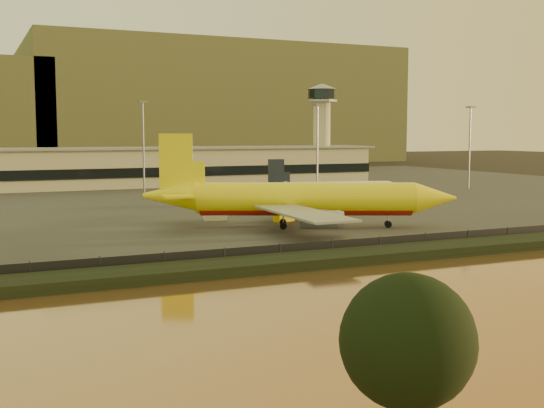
{
  "coord_description": "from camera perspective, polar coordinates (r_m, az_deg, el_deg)",
  "views": [
    {
      "loc": [
        -52.22,
        -95.44,
        17.33
      ],
      "look_at": [
        -3.94,
        12.0,
        5.1
      ],
      "focal_mm": 45.0,
      "sensor_mm": 36.0,
      "label": 1
    }
  ],
  "objects": [
    {
      "name": "gse_vehicle_yellow",
      "position": [
        132.92,
        1.0,
        -1.08
      ],
      "size": [
        4.48,
        3.08,
        1.85
      ],
      "primitive_type": "cube",
      "rotation": [
        0.0,
        0.0,
        0.33
      ],
      "color": "yellow",
      "rests_on": "tarmac"
    },
    {
      "name": "control_tower",
      "position": [
        257.35,
        4.19,
        6.88
      ],
      "size": [
        11.2,
        11.2,
        35.5
      ],
      "color": "#C1B186",
      "rests_on": "tarmac"
    },
    {
      "name": "shore_tree",
      "position": [
        37.01,
        11.54,
        -11.35
      ],
      "size": [
        7.65,
        7.1,
        10.21
      ],
      "rotation": [
        0.0,
        0.0,
        0.13
      ],
      "color": "black",
      "rests_on": "ground"
    },
    {
      "name": "tarmac",
      "position": [
        198.22,
        -8.83,
        0.87
      ],
      "size": [
        320.0,
        220.0,
        0.2
      ],
      "primitive_type": "cube",
      "color": "#2D2D2D",
      "rests_on": "ground"
    },
    {
      "name": "white_narrowbody_jet",
      "position": [
        169.61,
        5.31,
        1.21
      ],
      "size": [
        37.59,
        36.02,
        10.9
      ],
      "rotation": [
        0.0,
        0.0,
        -0.24
      ],
      "color": "white",
      "rests_on": "tarmac"
    },
    {
      "name": "distant_hills",
      "position": [
        436.8,
        -20.23,
        7.41
      ],
      "size": [
        470.0,
        160.0,
        70.0
      ],
      "color": "olive",
      "rests_on": "ground"
    },
    {
      "name": "ground",
      "position": [
        110.16,
        4.44,
        -3.14
      ],
      "size": [
        900.0,
        900.0,
        0.0
      ],
      "primitive_type": "plane",
      "color": "black",
      "rests_on": "ground"
    },
    {
      "name": "embankment",
      "position": [
        95.68,
        9.33,
        -4.16
      ],
      "size": [
        320.0,
        7.0,
        1.4
      ],
      "primitive_type": "cube",
      "color": "black",
      "rests_on": "ground"
    },
    {
      "name": "perimeter_fence",
      "position": [
        98.89,
        8.06,
        -3.46
      ],
      "size": [
        300.0,
        0.05,
        2.2
      ],
      "primitive_type": "cube",
      "color": "black",
      "rests_on": "tarmac"
    },
    {
      "name": "gse_vehicle_white",
      "position": [
        135.46,
        -4.77,
        -0.93
      ],
      "size": [
        4.75,
        2.72,
        2.02
      ],
      "primitive_type": "cube",
      "rotation": [
        0.0,
        0.0,
        -0.16
      ],
      "color": "white",
      "rests_on": "tarmac"
    },
    {
      "name": "terminal_building",
      "position": [
        224.45,
        -14.52,
        2.91
      ],
      "size": [
        202.0,
        25.0,
        12.6
      ],
      "color": "#C1B186",
      "rests_on": "tarmac"
    },
    {
      "name": "dhl_cargo_jet",
      "position": [
        124.1,
        2.36,
        0.37
      ],
      "size": [
        54.32,
        51.47,
        17.11
      ],
      "rotation": [
        0.0,
        0.0,
        -0.43
      ],
      "color": "yellow",
      "rests_on": "tarmac"
    },
    {
      "name": "apron_light_masts",
      "position": [
        183.22,
        -2.69,
        5.41
      ],
      "size": [
        152.2,
        12.2,
        25.4
      ],
      "color": "slate",
      "rests_on": "tarmac"
    }
  ]
}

